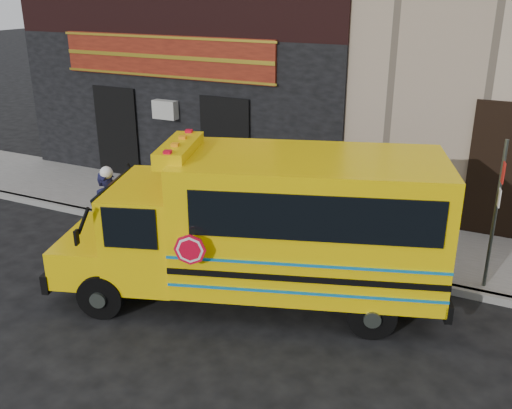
{
  "coord_description": "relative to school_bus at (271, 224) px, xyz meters",
  "views": [
    {
      "loc": [
        3.99,
        -7.47,
        5.4
      ],
      "look_at": [
        -0.57,
        1.85,
        1.41
      ],
      "focal_mm": 40.0,
      "sensor_mm": 36.0,
      "label": 1
    }
  ],
  "objects": [
    {
      "name": "bicycle",
      "position": [
        -3.67,
        0.11,
        -0.93
      ],
      "size": [
        1.99,
        1.16,
        1.15
      ],
      "primitive_type": "imported",
      "rotation": [
        0.0,
        0.0,
        1.22
      ],
      "color": "black",
      "rests_on": "ground"
    },
    {
      "name": "ground",
      "position": [
        -0.18,
        -0.89,
        -1.51
      ],
      "size": [
        120.0,
        120.0,
        0.0
      ],
      "primitive_type": "plane",
      "color": "black",
      "rests_on": "ground"
    },
    {
      "name": "sidewalk",
      "position": [
        -0.18,
        3.21,
        -1.43
      ],
      "size": [
        40.0,
        3.0,
        0.15
      ],
      "primitive_type": "cube",
      "color": "#615E5B",
      "rests_on": "ground"
    },
    {
      "name": "sign_pole",
      "position": [
        3.51,
        1.96,
        0.13
      ],
      "size": [
        0.09,
        0.26,
        2.96
      ],
      "color": "#434C45",
      "rests_on": "ground"
    },
    {
      "name": "curb",
      "position": [
        -0.18,
        1.71,
        -1.43
      ],
      "size": [
        40.0,
        0.2,
        0.15
      ],
      "primitive_type": "cube",
      "color": "gray",
      "rests_on": "ground"
    },
    {
      "name": "cyclist",
      "position": [
        -3.76,
        0.19,
        -0.59
      ],
      "size": [
        0.68,
        0.79,
        1.83
      ],
      "primitive_type": "imported",
      "rotation": [
        0.0,
        0.0,
        1.12
      ],
      "color": "black",
      "rests_on": "ground"
    },
    {
      "name": "school_bus",
      "position": [
        0.0,
        0.0,
        0.0
      ],
      "size": [
        7.22,
        4.2,
        2.92
      ],
      "color": "black",
      "rests_on": "ground"
    }
  ]
}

